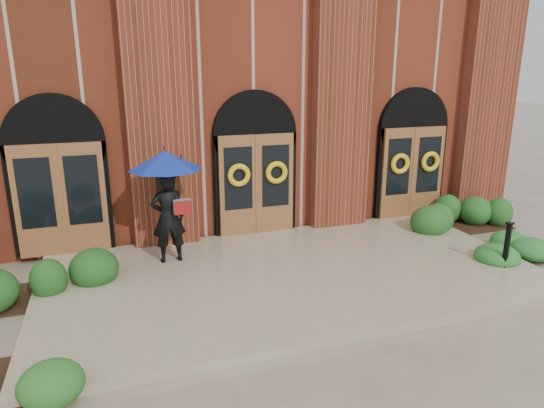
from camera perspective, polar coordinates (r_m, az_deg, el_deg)
name	(u,v)px	position (r m, az deg, el deg)	size (l,w,h in m)	color
ground	(295,280)	(10.08, 2.78, -8.95)	(90.00, 90.00, 0.00)	gray
landing	(293,274)	(10.17, 2.47, -8.24)	(10.00, 5.30, 0.15)	tan
church_building	(206,88)	(17.63, -7.76, 13.38)	(16.20, 12.53, 7.00)	maroon
man_with_umbrella	(166,185)	(10.35, -12.31, 2.19)	(1.60, 1.60, 2.42)	black
metal_post	(507,244)	(11.25, 25.93, -4.24)	(0.17, 0.17, 0.99)	black
hedge_wall_left	(19,281)	(10.29, -27.60, -8.04)	(2.90, 1.16, 0.75)	#1B4818
hedge_wall_right	(451,214)	(13.95, 20.26, -1.15)	(2.94, 1.18, 0.75)	#1F4F1C
hedge_front_right	(507,247)	(12.43, 25.92, -4.54)	(1.31, 1.12, 0.46)	#246428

